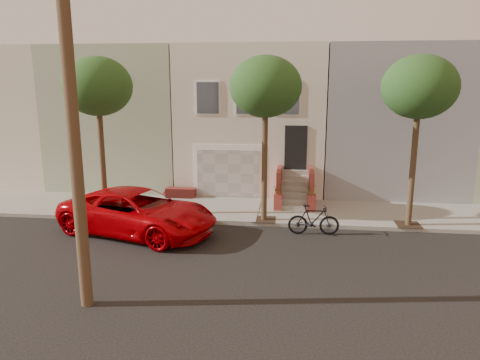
# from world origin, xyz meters

# --- Properties ---
(ground) EXTENTS (90.00, 90.00, 0.00)m
(ground) POSITION_xyz_m (0.00, 0.00, 0.00)
(ground) COLOR black
(ground) RESTS_ON ground
(sidewalk) EXTENTS (40.00, 3.70, 0.15)m
(sidewalk) POSITION_xyz_m (0.00, 5.35, 0.07)
(sidewalk) COLOR gray
(sidewalk) RESTS_ON ground
(house_row) EXTENTS (33.10, 11.70, 7.00)m
(house_row) POSITION_xyz_m (0.00, 11.19, 3.64)
(house_row) COLOR beige
(house_row) RESTS_ON sidewalk
(tree_left) EXTENTS (2.70, 2.57, 6.30)m
(tree_left) POSITION_xyz_m (-5.50, 3.90, 5.26)
(tree_left) COLOR #2D2116
(tree_left) RESTS_ON sidewalk
(tree_mid) EXTENTS (2.70, 2.57, 6.30)m
(tree_mid) POSITION_xyz_m (1.00, 3.90, 5.26)
(tree_mid) COLOR #2D2116
(tree_mid) RESTS_ON sidewalk
(tree_right) EXTENTS (2.70, 2.57, 6.30)m
(tree_right) POSITION_xyz_m (6.50, 3.90, 5.26)
(tree_right) COLOR #2D2116
(tree_right) RESTS_ON sidewalk
(pickup_truck) EXTENTS (6.42, 4.34, 1.63)m
(pickup_truck) POSITION_xyz_m (-3.50, 2.17, 0.82)
(pickup_truck) COLOR #BC0007
(pickup_truck) RESTS_ON ground
(motorcycle) EXTENTS (1.87, 0.59, 1.12)m
(motorcycle) POSITION_xyz_m (2.88, 2.79, 0.56)
(motorcycle) COLOR black
(motorcycle) RESTS_ON ground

